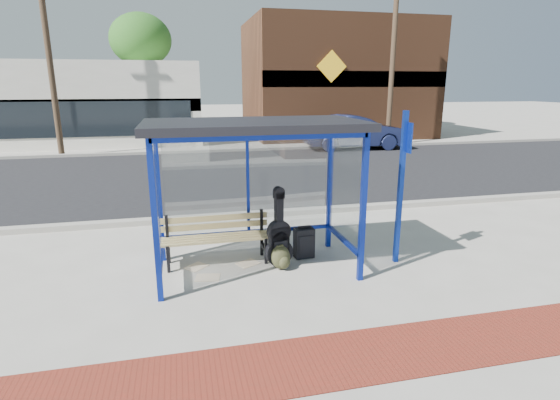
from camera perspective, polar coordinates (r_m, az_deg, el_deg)
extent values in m
plane|color=#B2ADA0|center=(7.29, -3.10, -9.03)|extent=(120.00, 120.00, 0.00)
cube|color=maroon|center=(5.07, 2.38, -20.68)|extent=(60.00, 1.00, 0.01)
cube|color=gray|center=(9.96, -6.01, -2.06)|extent=(60.00, 0.25, 0.12)
cube|color=black|center=(14.91, -8.47, 3.33)|extent=(60.00, 10.00, 0.00)
cube|color=gray|center=(19.91, -9.72, 6.34)|extent=(60.00, 0.25, 0.12)
cube|color=#B2ADA0|center=(21.80, -10.04, 6.91)|extent=(60.00, 4.00, 0.01)
cube|color=navy|center=(6.10, -16.01, -2.89)|extent=(0.08, 0.08, 2.30)
cube|color=navy|center=(6.63, 10.79, -1.15)|extent=(0.08, 0.08, 2.30)
cube|color=navy|center=(7.55, -15.52, 0.52)|extent=(0.08, 0.08, 2.30)
cube|color=navy|center=(7.98, 6.50, 1.74)|extent=(0.08, 0.08, 2.30)
cube|color=navy|center=(7.44, -4.36, 9.51)|extent=(3.00, 0.08, 0.08)
cube|color=navy|center=(5.97, -2.13, 8.21)|extent=(3.00, 0.08, 0.08)
cube|color=navy|center=(6.62, -16.41, 8.28)|extent=(0.08, 1.50, 0.08)
cube|color=navy|center=(7.11, 8.79, 9.13)|extent=(0.08, 1.50, 0.08)
cube|color=navy|center=(7.83, -4.10, -4.17)|extent=(3.00, 0.08, 0.06)
cube|color=navy|center=(7.06, -15.31, -6.87)|extent=(0.08, 1.50, 0.06)
cube|color=navy|center=(7.52, 8.23, -5.11)|extent=(0.08, 1.50, 0.06)
cube|color=navy|center=(7.58, -4.23, 2.64)|extent=(0.05, 0.05, 1.90)
cube|color=silver|center=(7.58, -4.22, 2.35)|extent=(2.84, 0.01, 1.82)
cube|color=silver|center=(6.78, -15.83, 0.30)|extent=(0.02, 1.34, 1.82)
cube|color=silver|center=(7.26, 8.50, 1.65)|extent=(0.02, 1.34, 1.82)
cube|color=black|center=(6.69, -3.38, 9.78)|extent=(3.30, 1.80, 0.12)
cube|color=silver|center=(25.82, -31.39, 10.67)|extent=(18.00, 6.00, 4.00)
cube|color=#59331E|center=(26.68, 7.22, 15.33)|extent=(10.00, 7.00, 6.40)
cube|color=black|center=(23.47, 10.21, 15.29)|extent=(10.00, 0.10, 0.80)
cube|color=yellow|center=(22.84, 6.76, 16.94)|extent=(1.56, 0.06, 1.56)
cylinder|color=#4C3826|center=(28.63, -17.27, 13.36)|extent=(0.36, 0.36, 5.00)
ellipsoid|color=#265D1A|center=(28.74, -17.76, 19.33)|extent=(3.60, 3.60, 3.06)
cylinder|color=#4C3826|center=(31.65, 12.83, 13.74)|extent=(0.36, 0.36, 5.00)
ellipsoid|color=#265D1A|center=(31.75, 13.16, 19.15)|extent=(3.60, 3.60, 3.06)
cylinder|color=#4C3826|center=(20.58, -27.92, 16.18)|extent=(0.24, 0.24, 8.00)
cylinder|color=#4C3826|center=(22.41, 14.49, 17.14)|extent=(0.24, 0.24, 8.00)
cube|color=black|center=(7.31, -14.40, -7.52)|extent=(0.05, 0.05, 0.45)
cube|color=black|center=(7.60, -14.45, -5.01)|extent=(0.05, 0.05, 0.85)
cube|color=black|center=(7.49, -14.38, -6.95)|extent=(0.05, 0.41, 0.05)
cube|color=black|center=(7.42, -1.84, -6.67)|extent=(0.05, 0.05, 0.45)
cube|color=black|center=(7.71, -2.43, -4.24)|extent=(0.05, 0.05, 0.85)
cube|color=black|center=(7.60, -2.13, -6.14)|extent=(0.05, 0.41, 0.05)
cube|color=tan|center=(7.27, -8.15, -5.39)|extent=(1.81, 0.09, 0.04)
cube|color=tan|center=(7.37, -8.23, -5.10)|extent=(1.81, 0.09, 0.04)
cube|color=tan|center=(7.48, -8.31, -4.82)|extent=(1.81, 0.09, 0.04)
cube|color=tan|center=(7.58, -8.38, -4.54)|extent=(1.81, 0.09, 0.04)
cube|color=tan|center=(7.57, -8.45, -3.37)|extent=(1.81, 0.03, 0.10)
cube|color=tan|center=(7.53, -8.49, -2.35)|extent=(1.81, 0.03, 0.10)
cylinder|color=black|center=(7.35, -0.15, -6.83)|extent=(0.48, 0.23, 0.47)
cylinder|color=black|center=(7.22, -0.15, -4.13)|extent=(0.41, 0.22, 0.39)
cube|color=black|center=(7.28, -0.15, -5.53)|extent=(0.35, 0.20, 0.56)
cube|color=black|center=(7.11, -0.15, -1.25)|extent=(0.14, 0.14, 0.56)
cube|color=black|center=(7.04, -0.15, 0.66)|extent=(0.19, 0.15, 0.11)
cube|color=black|center=(7.66, 3.15, -5.60)|extent=(0.35, 0.24, 0.53)
cylinder|color=black|center=(7.71, 2.25, -7.43)|extent=(0.06, 0.19, 0.05)
cylinder|color=black|center=(7.80, 3.98, -7.20)|extent=(0.06, 0.19, 0.05)
cube|color=black|center=(7.57, 3.18, -3.53)|extent=(0.21, 0.06, 0.04)
cube|color=black|center=(7.56, 3.45, -5.77)|extent=(0.27, 0.04, 0.29)
ellipsoid|color=#2F301A|center=(7.24, 0.10, -7.47)|extent=(0.39, 0.33, 0.40)
ellipsoid|color=#2F301A|center=(7.17, 0.60, -8.19)|extent=(0.23, 0.19, 0.21)
cube|color=#2F301A|center=(7.19, 0.01, -6.04)|extent=(0.12, 0.08, 0.03)
cube|color=navy|center=(7.46, 15.45, 1.36)|extent=(0.08, 0.08, 2.55)
cube|color=navy|center=(7.34, 16.25, 7.86)|extent=(0.03, 0.32, 0.48)
cube|color=white|center=(7.50, -10.86, -8.56)|extent=(0.45, 0.44, 0.01)
cube|color=white|center=(7.07, -9.42, -9.97)|extent=(0.43, 0.36, 0.01)
cube|color=white|center=(7.52, -4.21, -8.26)|extent=(0.45, 0.42, 0.01)
imported|color=#1A2149|center=(20.87, 9.79, 8.74)|extent=(4.86, 1.92, 1.57)
cylinder|color=#AB140C|center=(23.43, 15.86, 7.93)|extent=(0.22, 0.22, 0.67)
sphere|color=#AB140C|center=(23.39, 15.93, 8.82)|extent=(0.24, 0.24, 0.24)
cylinder|color=#AB140C|center=(23.41, 15.88, 8.20)|extent=(0.37, 0.18, 0.11)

